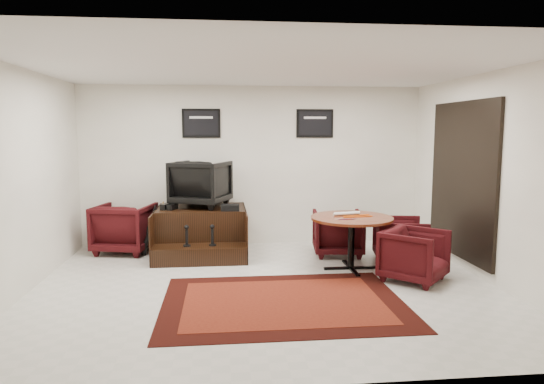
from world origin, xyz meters
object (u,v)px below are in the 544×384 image
(table_chair_back, at_px, (338,230))
(table_chair_corner, at_px, (414,253))
(shine_podium, at_px, (201,232))
(table_chair_window, at_px, (400,238))
(shine_chair, at_px, (201,181))
(armchair_side, at_px, (125,225))
(meeting_table, at_px, (352,223))

(table_chair_back, xyz_separation_m, table_chair_corner, (0.69, -1.49, -0.01))
(shine_podium, bearing_deg, table_chair_back, -8.98)
(shine_podium, relative_size, table_chair_window, 1.99)
(shine_podium, relative_size, shine_chair, 1.75)
(shine_podium, distance_m, table_chair_corner, 3.46)
(table_chair_back, relative_size, table_chair_corner, 1.03)
(table_chair_window, bearing_deg, table_chair_back, 68.80)
(armchair_side, height_order, table_chair_window, armchair_side)
(table_chair_back, bearing_deg, table_chair_corner, 121.57)
(armchair_side, distance_m, table_chair_window, 4.49)
(meeting_table, distance_m, table_chair_back, 0.90)
(table_chair_window, bearing_deg, shine_chair, 81.81)
(table_chair_window, bearing_deg, shine_podium, 84.33)
(armchair_side, xyz_separation_m, table_chair_back, (3.51, -0.53, -0.05))
(shine_chair, relative_size, armchair_side, 0.96)
(armchair_side, distance_m, table_chair_corner, 4.66)
(armchair_side, distance_m, meeting_table, 3.77)
(shine_chair, bearing_deg, armchair_side, 20.50)
(meeting_table, relative_size, table_chair_corner, 1.53)
(shine_chair, relative_size, table_chair_back, 1.07)
(shine_podium, height_order, table_chair_back, table_chair_back)
(shine_chair, height_order, armchair_side, shine_chair)
(shine_podium, relative_size, table_chair_corner, 1.94)
(shine_podium, relative_size, table_chair_back, 1.88)
(shine_chair, height_order, table_chair_corner, shine_chair)
(table_chair_corner, bearing_deg, table_chair_back, 68.04)
(table_chair_corner, bearing_deg, shine_podium, 100.85)
(table_chair_corner, bearing_deg, shine_chair, 98.81)
(shine_chair, height_order, meeting_table, shine_chair)
(armchair_side, height_order, table_chair_corner, armchair_side)
(shine_chair, distance_m, meeting_table, 2.65)
(meeting_table, bearing_deg, shine_podium, 151.45)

